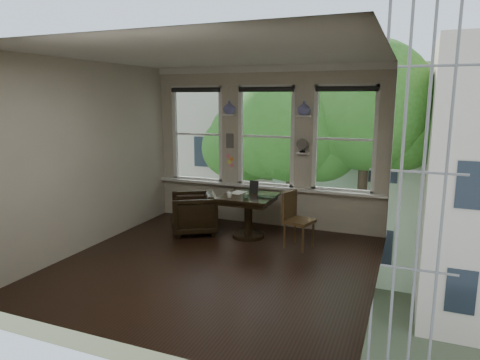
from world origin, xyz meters
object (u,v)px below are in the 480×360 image
at_px(mug, 230,195).
at_px(table, 248,216).
at_px(laptop, 265,198).
at_px(side_chair_right, 299,221).
at_px(armchair_left, 194,213).

bearing_deg(mug, table, 47.75).
height_order(laptop, mug, mug).
bearing_deg(table, laptop, -17.31).
bearing_deg(side_chair_right, table, 93.49).
relative_size(table, armchair_left, 1.12).
bearing_deg(table, side_chair_right, -11.98).
bearing_deg(side_chair_right, laptop, 96.51).
height_order(table, armchair_left, table).
distance_m(armchair_left, mug, 0.88).
xyz_separation_m(side_chair_right, laptop, (-0.62, 0.10, 0.30)).
distance_m(side_chair_right, mug, 1.25).
xyz_separation_m(table, side_chair_right, (0.96, -0.20, 0.09)).
height_order(side_chair_right, mug, side_chair_right).
distance_m(armchair_left, laptop, 1.40).
xyz_separation_m(laptop, mug, (-0.58, -0.16, 0.04)).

